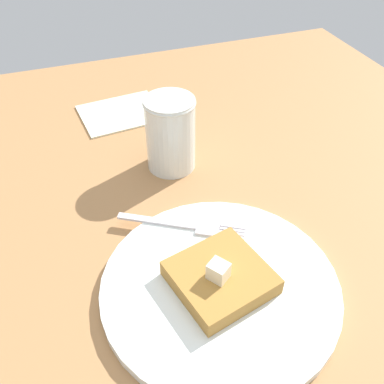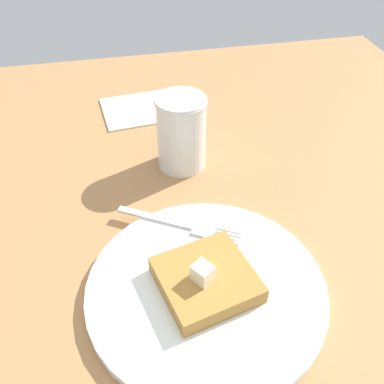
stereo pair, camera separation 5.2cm
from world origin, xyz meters
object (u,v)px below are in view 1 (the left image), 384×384
at_px(syrup_jar, 171,137).
at_px(plate, 220,286).
at_px(napkin, 121,113).
at_px(fork, 189,226).

bearing_deg(syrup_jar, plate, -4.49).
xyz_separation_m(syrup_jar, napkin, (-0.17, -0.04, -0.05)).
bearing_deg(napkin, plate, 3.01).
bearing_deg(plate, syrup_jar, 175.51).
bearing_deg(napkin, syrup_jar, 13.12).
bearing_deg(napkin, fork, 3.11).
bearing_deg(fork, plate, 2.65).
xyz_separation_m(plate, napkin, (-0.40, -0.02, -0.01)).
distance_m(fork, napkin, 0.31).
relative_size(plate, napkin, 1.90).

